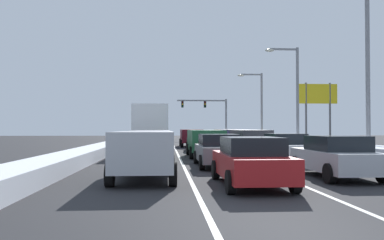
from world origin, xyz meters
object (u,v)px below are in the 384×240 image
Objects in this scene: traffic_light_gantry at (211,110)px; street_lamp_right_mid at (293,89)px; street_lamp_right_near at (361,59)px; street_lamp_right_far at (258,102)px; suv_green_center_lane_third at (205,141)px; roadside_sign_right at (318,101)px; suv_silver_left_lane_nearest at (144,150)px; sedan_red_center_lane_nearest at (251,161)px; suv_white_left_lane_second at (151,143)px; sedan_gray_center_lane_second at (218,150)px; suv_navy_right_lane_fourth at (236,137)px; suv_tan_right_lane_fifth at (227,136)px; suv_maroon_center_lane_fifth at (191,136)px; sedan_black_center_lane_fourth at (200,141)px; box_truck_left_lane_third at (152,127)px; sedan_white_right_lane_second at (285,148)px; sedan_silver_right_lane_nearest at (336,156)px; sedan_tan_left_lane_fifth at (159,138)px; suv_navy_left_lane_fourth at (154,137)px; suv_charcoal_right_lane_third at (250,140)px.

traffic_light_gantry is 28.74m from street_lamp_right_mid.
street_lamp_right_near is 20.80m from street_lamp_right_far.
suv_green_center_lane_third is 12.45m from roadside_sign_right.
suv_silver_left_lane_nearest is 0.61× the size of street_lamp_right_mid.
sedan_red_center_lane_nearest is 21.53m from roadside_sign_right.
suv_white_left_lane_second is at bearing 110.99° from sedan_red_center_lane_nearest.
sedan_gray_center_lane_second is 40.46m from traffic_light_gantry.
sedan_red_center_lane_nearest is at bearing -99.28° from suv_navy_right_lane_fourth.
suv_navy_right_lane_fourth is 0.65× the size of traffic_light_gantry.
street_lamp_right_far is at bearing 75.89° from sedan_red_center_lane_nearest.
suv_tan_right_lane_fifth is 1.00× the size of suv_maroon_center_lane_fifth.
sedan_black_center_lane_fourth is 0.62× the size of box_truck_left_lane_third.
street_lamp_right_far reaches higher than sedan_white_right_lane_second.
suv_white_left_lane_second is (-6.70, -11.50, 0.00)m from suv_navy_right_lane_fourth.
street_lamp_right_near is (3.10, -38.97, 0.79)m from traffic_light_gantry.
sedan_white_right_lane_second is at bearing 41.25° from suv_silver_left_lane_nearest.
street_lamp_right_mid is at bearing 76.66° from sedan_silver_right_lane_nearest.
roadside_sign_right is at bearing -52.14° from suv_tan_right_lane_fifth.
sedan_red_center_lane_nearest is at bearing -83.78° from sedan_tan_left_lane_fifth.
suv_maroon_center_lane_fifth is at bearing 111.86° from street_lamp_right_near.
suv_navy_right_lane_fourth is 0.55× the size of street_lamp_right_near.
suv_navy_left_lane_fourth is at bearing 107.79° from sedan_silver_right_lane_nearest.
box_truck_left_lane_third is at bearing -104.71° from traffic_light_gantry.
street_lamp_right_mid is (3.04, -28.57, 0.34)m from traffic_light_gantry.
suv_navy_right_lane_fourth is 3.73m from sedan_black_center_lane_fourth.
suv_tan_right_lane_fifth is 20.66m from street_lamp_right_near.
suv_navy_right_lane_fourth is (0.25, 6.28, 0.00)m from suv_charcoal_right_lane_third.
suv_white_left_lane_second is (-6.92, -18.12, 0.00)m from suv_tan_right_lane_fifth.
suv_maroon_center_lane_fifth is at bearing 89.82° from sedan_gray_center_lane_second.
street_lamp_right_mid reaches higher than sedan_gray_center_lane_second.
sedan_red_center_lane_nearest is at bearing -97.49° from suv_tan_right_lane_fifth.
box_truck_left_lane_third reaches higher than suv_silver_left_lane_nearest.
box_truck_left_lane_third is at bearing -132.53° from street_lamp_right_far.
suv_tan_right_lane_fifth is 0.65× the size of street_lamp_right_far.
street_lamp_right_near is at bearing -33.76° from suv_green_center_lane_third.
sedan_white_right_lane_second is 0.92× the size of suv_charcoal_right_lane_third.
roadside_sign_right is (13.42, 2.62, 2.12)m from box_truck_left_lane_third.
traffic_light_gantry is at bearing 80.33° from suv_silver_left_lane_nearest.
suv_tan_right_lane_fifth is at bearing -24.57° from sedan_tan_left_lane_fifth.
suv_navy_left_lane_fourth is at bearing 106.23° from suv_green_center_lane_third.
sedan_white_right_lane_second is at bearing -50.07° from box_truck_left_lane_third.
sedan_gray_center_lane_second is 12.51m from sedan_black_center_lane_fourth.
sedan_white_right_lane_second is 0.92× the size of suv_silver_left_lane_nearest.
sedan_black_center_lane_fourth is 0.60× the size of traffic_light_gantry.
sedan_silver_right_lane_nearest is 16.67m from street_lamp_right_mid.
street_lamp_right_mid is (7.16, -1.03, 4.07)m from sedan_black_center_lane_fourth.
street_lamp_right_mid is at bearing -47.77° from suv_maroon_center_lane_fifth.
street_lamp_right_far reaches higher than suv_maroon_center_lane_fifth.
box_truck_left_lane_third is at bearing 129.93° from sedan_white_right_lane_second.
sedan_white_right_lane_second is 0.60× the size of street_lamp_right_far.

